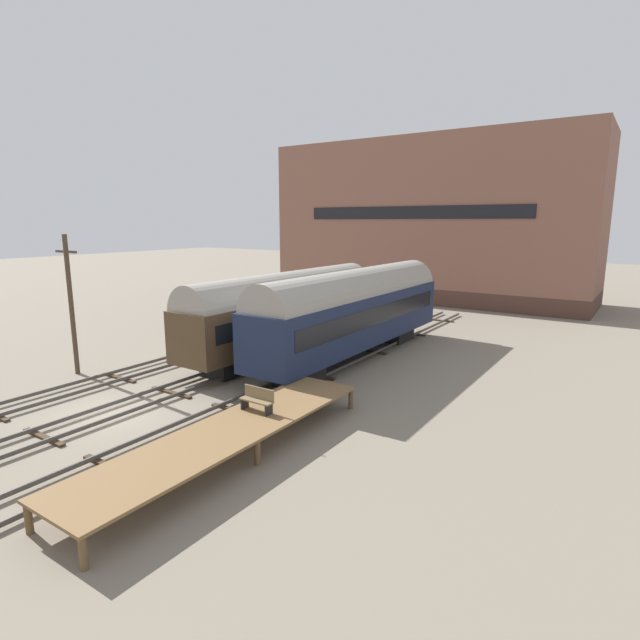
% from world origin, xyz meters
% --- Properties ---
extents(ground_plane, '(200.00, 200.00, 0.00)m').
position_xyz_m(ground_plane, '(0.00, 0.00, 0.00)').
color(ground_plane, slate).
extents(track_left, '(2.60, 60.00, 0.26)m').
position_xyz_m(track_left, '(-4.09, 0.00, 0.14)').
color(track_left, '#4C4742').
rests_on(track_left, ground).
extents(track_middle, '(2.60, 60.00, 0.26)m').
position_xyz_m(track_middle, '(0.00, 0.00, 0.14)').
color(track_middle, '#4C4742').
rests_on(track_middle, ground).
extents(track_right, '(2.60, 60.00, 0.26)m').
position_xyz_m(track_right, '(4.09, 0.00, 0.14)').
color(track_right, '#4C4742').
rests_on(track_right, ground).
extents(train_car_navy, '(3.08, 17.19, 5.31)m').
position_xyz_m(train_car_navy, '(4.09, 13.20, 3.01)').
color(train_car_navy, black).
rests_on(train_car_navy, ground).
extents(train_car_brown, '(2.89, 16.13, 5.03)m').
position_xyz_m(train_car_brown, '(0.00, 12.03, 2.87)').
color(train_car_brown, black).
rests_on(train_car_brown, ground).
extents(station_platform, '(2.79, 12.61, 0.97)m').
position_xyz_m(station_platform, '(6.80, -0.10, 0.89)').
color(station_platform, brown).
rests_on(station_platform, ground).
extents(bench, '(1.40, 0.40, 0.91)m').
position_xyz_m(bench, '(6.51, 1.73, 1.46)').
color(bench, brown).
rests_on(bench, station_platform).
extents(utility_pole, '(1.80, 0.24, 7.38)m').
position_xyz_m(utility_pole, '(-6.71, 2.32, 3.85)').
color(utility_pole, '#473828').
rests_on(utility_pole, ground).
extents(warehouse_building, '(32.19, 10.10, 16.10)m').
position_xyz_m(warehouse_building, '(-1.57, 38.74, 8.05)').
color(warehouse_building, '#4F342A').
rests_on(warehouse_building, ground).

